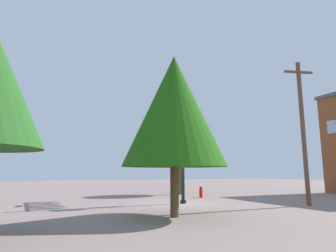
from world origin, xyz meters
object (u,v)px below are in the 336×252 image
(utility_pole, at_px, (303,128))
(tree_near, at_px, (174,110))
(signal_pole_assembly, at_px, (172,122))
(tree_mid, at_px, (180,146))
(fire_hydrant, at_px, (201,192))

(utility_pole, xyz_separation_m, tree_near, (-0.59, 8.67, 0.18))
(signal_pole_assembly, xyz_separation_m, tree_mid, (4.99, -3.22, -1.03))
(fire_hydrant, xyz_separation_m, tree_mid, (3.49, -0.10, 3.78))
(tree_near, xyz_separation_m, tree_mid, (11.08, -5.95, -0.38))
(utility_pole, bearing_deg, tree_mid, 14.51)
(signal_pole_assembly, xyz_separation_m, tree_near, (-6.09, 2.73, -0.65))
(signal_pole_assembly, bearing_deg, tree_near, 155.83)
(utility_pole, height_order, tree_mid, utility_pole)
(utility_pole, relative_size, fire_hydrant, 10.18)
(fire_hydrant, xyz_separation_m, tree_near, (-7.59, 5.85, 4.16))
(fire_hydrant, height_order, tree_mid, tree_mid)
(utility_pole, distance_m, fire_hydrant, 8.53)
(signal_pole_assembly, relative_size, fire_hydrant, 8.79)
(signal_pole_assembly, bearing_deg, fire_hydrant, -64.23)
(signal_pole_assembly, height_order, tree_near, signal_pole_assembly)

